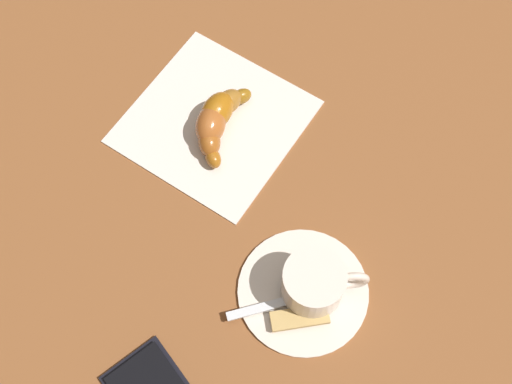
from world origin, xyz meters
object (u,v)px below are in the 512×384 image
(sugar_packet, at_px, (300,318))
(croissant, at_px, (216,120))
(napkin, at_px, (214,121))
(espresso_cup, at_px, (315,283))
(teaspoon, at_px, (307,295))
(saucer, at_px, (303,291))

(sugar_packet, height_order, croissant, croissant)
(napkin, xyz_separation_m, croissant, (-0.01, 0.00, 0.02))
(espresso_cup, distance_m, sugar_packet, 0.04)
(teaspoon, distance_m, napkin, 0.23)
(napkin, bearing_deg, espresso_cup, 161.53)
(teaspoon, distance_m, sugar_packet, 0.02)
(saucer, height_order, teaspoon, teaspoon)
(espresso_cup, distance_m, croissant, 0.22)
(napkin, bearing_deg, sugar_packet, 155.38)
(saucer, bearing_deg, croissant, -20.53)
(saucer, bearing_deg, espresso_cup, -134.59)
(teaspoon, height_order, sugar_packet, teaspoon)
(espresso_cup, xyz_separation_m, croissant, (0.21, -0.07, -0.01))
(espresso_cup, bearing_deg, napkin, -18.47)
(saucer, distance_m, sugar_packet, 0.03)
(saucer, distance_m, napkin, 0.23)
(napkin, bearing_deg, teaspoon, 159.20)
(saucer, height_order, sugar_packet, sugar_packet)
(saucer, bearing_deg, napkin, -20.72)
(sugar_packet, bearing_deg, croissant, 102.69)
(saucer, height_order, napkin, saucer)
(espresso_cup, xyz_separation_m, napkin, (0.22, -0.07, -0.03))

